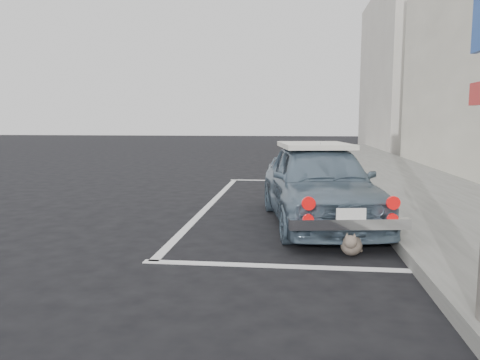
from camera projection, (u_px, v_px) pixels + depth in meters
name	position (u px, v px, depth m)	size (l,w,h in m)	color
ground	(241.00, 252.00, 5.45)	(80.00, 80.00, 0.00)	black
sidewalk	(466.00, 217.00, 7.04)	(2.80, 40.00, 0.15)	#60605C
building_far	(408.00, 71.00, 23.91)	(3.50, 10.00, 8.00)	#BDB6AC
pline_rear	(283.00, 266.00, 4.90)	(3.00, 0.12, 0.01)	silver
pline_front	(290.00, 181.00, 11.79)	(3.00, 0.12, 0.01)	silver
pline_side	(210.00, 204.00, 8.51)	(0.12, 7.00, 0.01)	silver
retro_coupe	(319.00, 183.00, 6.87)	(1.94, 3.72, 1.21)	slate
cat	(351.00, 244.00, 5.29)	(0.31, 0.54, 0.30)	brown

